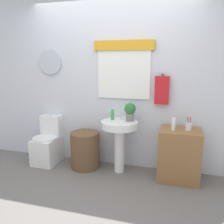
# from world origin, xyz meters

# --- Properties ---
(ground_plane) EXTENTS (8.00, 8.00, 0.00)m
(ground_plane) POSITION_xyz_m (0.00, 0.00, 0.00)
(ground_plane) COLOR slate
(back_wall) EXTENTS (4.40, 0.18, 2.60)m
(back_wall) POSITION_xyz_m (0.00, 1.15, 1.31)
(back_wall) COLOR silver
(back_wall) RESTS_ON ground_plane
(toilet) EXTENTS (0.38, 0.51, 0.77)m
(toilet) POSITION_xyz_m (-1.03, 0.88, 0.29)
(toilet) COLOR white
(toilet) RESTS_ON ground_plane
(laundry_hamper) EXTENTS (0.44, 0.44, 0.56)m
(laundry_hamper) POSITION_xyz_m (-0.37, 0.85, 0.28)
(laundry_hamper) COLOR brown
(laundry_hamper) RESTS_ON ground_plane
(pedestal_sink) EXTENTS (0.53, 0.53, 0.78)m
(pedestal_sink) POSITION_xyz_m (0.18, 0.85, 0.59)
(pedestal_sink) COLOR white
(pedestal_sink) RESTS_ON ground_plane
(faucet) EXTENTS (0.03, 0.03, 0.10)m
(faucet) POSITION_xyz_m (0.18, 0.97, 0.83)
(faucet) COLOR silver
(faucet) RESTS_ON pedestal_sink
(wooden_cabinet) EXTENTS (0.56, 0.44, 0.72)m
(wooden_cabinet) POSITION_xyz_m (1.03, 0.85, 0.36)
(wooden_cabinet) COLOR olive
(wooden_cabinet) RESTS_ON ground_plane
(soap_bottle) EXTENTS (0.05, 0.05, 0.15)m
(soap_bottle) POSITION_xyz_m (0.06, 0.90, 0.86)
(soap_bottle) COLOR green
(soap_bottle) RESTS_ON pedestal_sink
(potted_plant) EXTENTS (0.17, 0.17, 0.26)m
(potted_plant) POSITION_xyz_m (0.32, 0.91, 0.93)
(potted_plant) COLOR slate
(potted_plant) RESTS_ON pedestal_sink
(lotion_bottle) EXTENTS (0.05, 0.05, 0.17)m
(lotion_bottle) POSITION_xyz_m (0.94, 0.81, 0.80)
(lotion_bottle) COLOR white
(lotion_bottle) RESTS_ON wooden_cabinet
(toothbrush_cup) EXTENTS (0.08, 0.08, 0.19)m
(toothbrush_cup) POSITION_xyz_m (1.13, 0.87, 0.77)
(toothbrush_cup) COLOR silver
(toothbrush_cup) RESTS_ON wooden_cabinet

